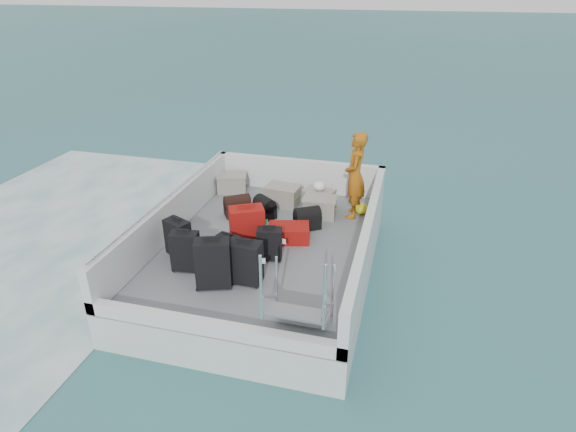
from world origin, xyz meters
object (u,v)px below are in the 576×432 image
suitcase_3 (213,264)px  crate_3 (320,208)px  suitcase_0 (185,252)px  suitcase_8 (289,233)px  suitcase_6 (245,263)px  crate_0 (232,184)px  passenger (355,175)px  suitcase_1 (178,238)px  suitcase_7 (269,244)px  crate_2 (319,199)px  crate_1 (283,196)px  suitcase_5 (247,229)px  suitcase_4 (229,253)px

suitcase_3 → crate_3: size_ratio=1.29×
suitcase_0 → suitcase_8: suitcase_0 is taller
suitcase_6 → suitcase_8: (0.30, 1.43, -0.20)m
crate_0 → passenger: bearing=-10.5°
suitcase_3 → suitcase_8: (0.71, 1.65, -0.25)m
suitcase_1 → suitcase_6: bearing=5.1°
suitcase_7 → crate_2: 2.23m
crate_1 → crate_3: (0.83, -0.33, -0.01)m
suitcase_3 → crate_3: suitcase_3 is taller
suitcase_3 → crate_2: bearing=54.3°
crate_1 → suitcase_5: bearing=-93.0°
crate_3 → suitcase_3: bearing=-111.1°
crate_0 → crate_3: bearing=-19.0°
suitcase_3 → suitcase_7: size_ratio=1.40×
crate_0 → crate_1: size_ratio=0.94×
suitcase_1 → passenger: 3.44m
crate_1 → crate_3: bearing=-21.9°
suitcase_6 → crate_3: (0.63, 2.49, -0.16)m
suitcase_0 → suitcase_4: size_ratio=1.16×
suitcase_4 → suitcase_7: suitcase_4 is taller
crate_0 → suitcase_7: bearing=-57.3°
suitcase_4 → suitcase_5: size_ratio=0.74×
suitcase_1 → suitcase_4: suitcase_1 is taller
suitcase_1 → passenger: (2.56, 2.24, 0.51)m
suitcase_8 → passenger: (0.94, 1.27, 0.69)m
suitcase_0 → suitcase_1: size_ratio=1.03×
suitcase_4 → suitcase_6: size_ratio=0.84×
suitcase_5 → crate_3: (0.93, 1.54, -0.20)m
suitcase_1 → suitcase_3: (0.91, -0.68, 0.07)m
suitcase_6 → crate_1: 2.84m
suitcase_6 → suitcase_7: (0.16, 0.73, -0.06)m
suitcase_0 → crate_3: bearing=47.9°
suitcase_7 → suitcase_8: suitcase_7 is taller
suitcase_5 → crate_1: 1.89m
crate_1 → crate_3: size_ratio=1.05×
suitcase_5 → suitcase_1: bearing=177.4°
suitcase_1 → suitcase_7: 1.50m
suitcase_8 → suitcase_1: bearing=106.7°
suitcase_6 → crate_0: size_ratio=1.15×
crate_0 → crate_3: (2.07, -0.71, 0.00)m
suitcase_4 → crate_3: suitcase_4 is taller
suitcase_3 → crate_0: 3.58m
crate_3 → crate_0: bearing=161.0°
suitcase_1 → suitcase_3: 1.14m
suitcase_3 → crate_1: (0.22, 3.04, -0.20)m
suitcase_3 → crate_3: (1.05, 2.71, -0.21)m
suitcase_3 → crate_3: 2.91m
suitcase_3 → suitcase_4: (0.03, 0.52, -0.10)m
suitcase_5 → suitcase_6: (0.30, -0.95, -0.04)m
suitcase_1 → suitcase_3: suitcase_3 is taller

